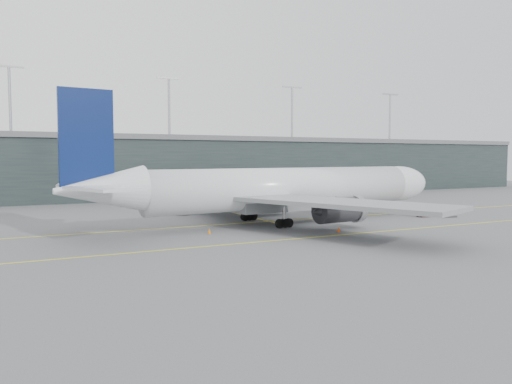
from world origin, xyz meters
name	(u,v)px	position (x,y,z in m)	size (l,w,h in m)	color
ground	(229,220)	(0.00, 0.00, 0.00)	(320.00, 320.00, 0.00)	#57575C
taxiline_a	(240,223)	(0.00, -4.00, 0.01)	(160.00, 0.25, 0.02)	yellow
taxiline_b	(295,239)	(0.00, -20.00, 0.01)	(160.00, 0.25, 0.02)	yellow
taxiline_lead_main	(212,207)	(5.00, 20.00, 0.01)	(0.25, 60.00, 0.02)	yellow
terminal	(140,166)	(0.00, 58.00, 7.62)	(240.00, 36.00, 29.00)	#1D2627
main_aircraft	(285,189)	(6.63, -6.02, 5.09)	(64.70, 60.52, 18.13)	silver
jet_bridge	(255,179)	(17.02, 24.96, 5.27)	(16.83, 45.08, 7.04)	#27272C
gse_cart	(423,212)	(30.64, -10.42, 0.78)	(2.18, 1.52, 1.39)	#A40B14
baggage_dolly	(446,216)	(33.90, -12.22, 0.17)	(2.79, 2.23, 0.28)	#35353A
uld_a	(183,209)	(-4.30, 10.16, 0.98)	(2.38, 2.08, 1.86)	#353439
uld_b	(180,208)	(-3.96, 12.38, 1.00)	(2.18, 1.79, 1.90)	#353439
uld_c	(196,208)	(-1.44, 11.58, 0.96)	(2.39, 2.13, 1.83)	#353439
cone_nose	(417,211)	(33.48, -6.21, 0.37)	(0.47, 0.47, 0.75)	orange
cone_wing_stbd	(339,229)	(7.93, -17.98, 0.39)	(0.49, 0.49, 0.78)	#CF440B
cone_wing_port	(253,209)	(9.32, 10.24, 0.35)	(0.45, 0.45, 0.71)	#CB4F0B
cone_tail	(209,231)	(-7.88, -11.55, 0.38)	(0.47, 0.47, 0.75)	orange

